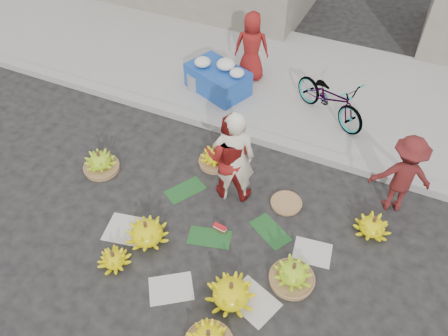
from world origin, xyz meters
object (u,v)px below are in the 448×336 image
at_px(flower_table, 218,78).
at_px(bicycle, 330,98).
at_px(banana_bunch_4, 293,274).
at_px(banana_bunch_0, 147,232).
at_px(vendor_cream, 234,158).

xyz_separation_m(flower_table, bicycle, (2.31, 0.09, 0.15)).
xyz_separation_m(banana_bunch_4, bicycle, (-0.53, 3.68, 0.39)).
bearing_deg(banana_bunch_0, banana_bunch_4, 6.08).
relative_size(vendor_cream, bicycle, 1.01).
xyz_separation_m(vendor_cream, flower_table, (-1.45, 2.47, -0.44)).
bearing_deg(flower_table, banana_bunch_0, -58.73).
bearing_deg(banana_bunch_4, vendor_cream, 141.18).
bearing_deg(flower_table, bicycle, 24.13).
xyz_separation_m(banana_bunch_0, vendor_cream, (0.82, 1.35, 0.68)).
height_order(banana_bunch_0, banana_bunch_4, banana_bunch_4).
bearing_deg(bicycle, flower_table, 123.08).
distance_m(flower_table, bicycle, 2.31).
distance_m(banana_bunch_4, bicycle, 3.74).
distance_m(banana_bunch_0, banana_bunch_4, 2.21).
distance_m(banana_bunch_0, flower_table, 3.88).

